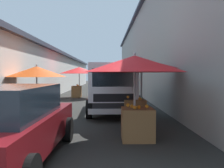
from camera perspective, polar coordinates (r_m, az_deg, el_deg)
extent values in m
plane|color=#282826|center=(15.06, -3.87, -3.97)|extent=(90.00, 90.00, 0.00)
cube|color=silver|center=(18.76, -24.56, 2.21)|extent=(49.50, 7.00, 3.35)
cube|color=#383D4C|center=(18.85, -24.65, 7.67)|extent=(49.80, 7.50, 0.24)
cube|color=gray|center=(18.28, 18.30, 7.49)|extent=(49.50, 7.00, 6.66)
cube|color=#383D4C|center=(18.91, 18.44, 17.96)|extent=(49.80, 7.50, 0.24)
cylinder|color=#9E9EA3|center=(16.72, -8.07, 0.39)|extent=(0.06, 0.06, 2.18)
cone|color=red|center=(16.71, -8.09, 3.36)|extent=(2.83, 2.83, 0.45)
sphere|color=#9E9EA3|center=(16.72, -8.10, 4.27)|extent=(0.07, 0.07, 0.07)
cube|color=olive|center=(17.03, -8.71, -1.86)|extent=(0.84, 0.64, 0.82)
sphere|color=orange|center=(17.16, -8.43, -0.30)|extent=(0.09, 0.09, 0.09)
sphere|color=orange|center=(16.74, -8.63, -0.18)|extent=(0.09, 0.09, 0.09)
sphere|color=orange|center=(17.19, -8.49, -0.30)|extent=(0.09, 0.09, 0.09)
sphere|color=orange|center=(16.84, -8.13, -0.35)|extent=(0.09, 0.09, 0.09)
cylinder|color=#9E9EA3|center=(8.09, 7.24, -1.61)|extent=(0.06, 0.06, 2.21)
cone|color=red|center=(8.08, 7.28, 5.03)|extent=(2.54, 2.54, 0.33)
sphere|color=#9E9EA3|center=(8.09, 7.29, 6.50)|extent=(0.07, 0.07, 0.07)
cube|color=olive|center=(8.15, 5.56, -6.60)|extent=(0.77, 0.73, 0.79)
sphere|color=orange|center=(7.96, 3.95, -3.23)|extent=(0.09, 0.09, 0.09)
sphere|color=orange|center=(7.92, 6.80, -3.66)|extent=(0.09, 0.09, 0.09)
sphere|color=orange|center=(8.16, 6.90, -3.48)|extent=(0.09, 0.09, 0.09)
sphere|color=orange|center=(8.19, 6.11, -3.45)|extent=(0.09, 0.09, 0.09)
sphere|color=orange|center=(7.88, 7.07, -3.69)|extent=(0.09, 0.09, 0.09)
cylinder|color=#9E9EA3|center=(10.07, -18.03, -1.51)|extent=(0.06, 0.06, 2.00)
cone|color=#D84C14|center=(10.05, -18.09, 2.95)|extent=(2.40, 2.40, 0.44)
sphere|color=#9E9EA3|center=(10.06, -18.11, 4.42)|extent=(0.07, 0.07, 0.07)
cube|color=#9E7547|center=(10.19, -17.42, -4.80)|extent=(0.85, 0.65, 0.82)
sphere|color=orange|center=(9.93, -17.73, -2.37)|extent=(0.09, 0.09, 0.09)
sphere|color=orange|center=(10.36, -16.12, -2.15)|extent=(0.09, 0.09, 0.09)
sphere|color=orange|center=(9.88, -17.82, -2.08)|extent=(0.09, 0.09, 0.09)
sphere|color=orange|center=(10.14, -17.79, -2.27)|extent=(0.09, 0.09, 0.09)
cylinder|color=#9E9EA3|center=(20.88, 0.28, 0.77)|extent=(0.06, 0.06, 2.15)
cone|color=red|center=(20.87, 0.28, 3.13)|extent=(2.52, 2.52, 0.44)
sphere|color=#9E9EA3|center=(20.87, 0.28, 3.84)|extent=(0.07, 0.07, 0.07)
cube|color=olive|center=(21.04, 0.84, -1.11)|extent=(0.89, 0.76, 0.76)
sphere|color=orange|center=(20.95, 0.83, 0.05)|extent=(0.09, 0.09, 0.09)
sphere|color=orange|center=(20.95, 0.46, 0.05)|extent=(0.09, 0.09, 0.09)
sphere|color=orange|center=(21.20, 0.43, 0.07)|extent=(0.09, 0.09, 0.09)
sphere|color=orange|center=(20.88, 0.50, 0.19)|extent=(0.09, 0.09, 0.09)
cylinder|color=#9E9EA3|center=(5.90, 5.59, -3.40)|extent=(0.06, 0.06, 2.14)
cone|color=red|center=(5.88, 5.62, 4.98)|extent=(2.57, 2.57, 0.42)
sphere|color=#9E9EA3|center=(5.89, 5.63, 7.42)|extent=(0.07, 0.07, 0.07)
cube|color=olive|center=(5.97, 6.29, -9.82)|extent=(0.70, 0.79, 0.81)
sphere|color=orange|center=(5.97, 8.60, -5.45)|extent=(0.09, 0.09, 0.09)
sphere|color=orange|center=(5.73, 5.69, -5.76)|extent=(0.09, 0.09, 0.09)
sphere|color=orange|center=(5.94, 4.93, -5.47)|extent=(0.09, 0.09, 0.09)
sphere|color=orange|center=(5.74, 3.93, -5.19)|extent=(0.09, 0.09, 0.09)
sphere|color=orange|center=(5.80, 6.65, -5.67)|extent=(0.09, 0.09, 0.09)
cube|color=#600F14|center=(4.92, -24.08, -10.68)|extent=(3.94, 1.81, 0.64)
cube|color=#19232D|center=(4.69, -24.96, -3.90)|extent=(2.37, 1.57, 0.56)
cube|color=black|center=(6.71, -17.22, -9.02)|extent=(0.14, 1.65, 0.20)
cube|color=silver|center=(6.88, -21.88, -6.44)|extent=(0.07, 0.24, 0.14)
cube|color=silver|center=(6.53, -12.26, -6.79)|extent=(0.07, 0.24, 0.14)
cylinder|color=black|center=(5.96, -10.89, -10.90)|extent=(0.60, 0.21, 0.60)
cube|color=black|center=(10.37, -0.41, -4.06)|extent=(4.85, 1.65, 0.36)
cube|color=silver|center=(8.68, 0.09, 0.50)|extent=(1.60, 1.81, 1.40)
cube|color=#19232D|center=(7.94, 0.39, 1.59)|extent=(0.11, 1.47, 0.63)
cube|color=#19232D|center=(8.68, 0.09, 1.66)|extent=(1.11, 1.81, 0.45)
cube|color=black|center=(7.97, 0.39, -3.41)|extent=(0.11, 1.40, 0.28)
cube|color=silver|center=(7.95, 0.43, -6.77)|extent=(0.18, 1.75, 0.18)
cube|color=gray|center=(11.21, 3.60, -1.38)|extent=(3.16, 0.18, 0.50)
cube|color=gray|center=(11.14, -4.84, -1.40)|extent=(3.16, 0.18, 0.50)
cube|color=gray|center=(12.70, -0.91, -0.93)|extent=(0.12, 1.65, 0.50)
cylinder|color=black|center=(8.86, 5.78, -6.09)|extent=(0.73, 0.25, 0.72)
cylinder|color=black|center=(8.77, -5.66, -6.18)|extent=(0.73, 0.25, 0.72)
cylinder|color=black|center=(11.88, 3.49, -3.92)|extent=(0.73, 0.25, 0.72)
cylinder|color=black|center=(11.81, -4.99, -3.96)|extent=(0.73, 0.25, 0.72)
cylinder|color=navy|center=(19.53, 0.36, -1.37)|extent=(0.14, 0.14, 0.77)
cylinder|color=navy|center=(19.38, 0.37, -1.40)|extent=(0.14, 0.14, 0.77)
cube|color=#B73333|center=(19.42, 0.37, 0.59)|extent=(0.45, 0.20, 0.58)
sphere|color=#A57A5B|center=(19.41, 0.37, 1.75)|extent=(0.21, 0.21, 0.21)
cylinder|color=#B73333|center=(19.70, 0.35, 0.70)|extent=(0.08, 0.08, 0.52)
cylinder|color=#B73333|center=(19.15, 0.39, 0.65)|extent=(0.08, 0.08, 0.52)
cylinder|color=#1E8C3F|center=(12.22, 6.82, -3.48)|extent=(0.30, 0.30, 0.03)
cylinder|color=#1E8C3F|center=(12.35, 6.75, -4.39)|extent=(0.04, 0.04, 0.42)
cylinder|color=#1E8C3F|center=(12.23, 6.30, -4.46)|extent=(0.04, 0.04, 0.42)
cylinder|color=#1E8C3F|center=(12.13, 6.89, -4.52)|extent=(0.04, 0.04, 0.42)
cylinder|color=#1E8C3F|center=(12.26, 7.34, -4.45)|extent=(0.04, 0.04, 0.42)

